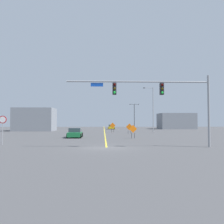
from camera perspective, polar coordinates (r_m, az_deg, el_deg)
name	(u,v)px	position (r m, az deg, el deg)	size (l,w,h in m)	color
ground	(107,147)	(21.31, -1.31, -8.44)	(167.39, 167.39, 0.00)	#444447
road_centre_stripe	(104,130)	(67.72, -1.86, -4.21)	(0.16, 92.99, 0.01)	yellow
traffic_signal_assembly	(160,94)	(21.92, 11.41, 4.29)	(12.85, 0.44, 6.46)	gray
stop_sign	(3,124)	(26.07, -24.57, -2.69)	(0.76, 0.07, 2.86)	gray
street_lamp_mid_left	(134,114)	(76.85, 5.32, -0.48)	(3.12, 0.24, 7.95)	black
street_lamp_near_right	(152,108)	(51.55, 9.60, 1.05)	(2.22, 0.24, 9.59)	gray
construction_sign_median_near	(129,127)	(44.96, 4.16, -3.66)	(1.29, 0.07, 1.92)	orange
construction_sign_median_far	(113,126)	(52.04, 0.15, -3.35)	(1.24, 0.05, 2.05)	orange
construction_sign_left_lane	(133,130)	(32.72, 5.03, -4.24)	(1.09, 0.20, 1.83)	orange
car_yellow_far	(111,127)	(72.18, -0.15, -3.58)	(2.10, 4.12, 1.39)	gold
car_green_near	(75,133)	(34.93, -8.78, -4.92)	(2.09, 4.36, 1.37)	#196B38
roadside_building_west	(35,120)	(61.50, -17.88, -1.72)	(9.41, 6.60, 5.55)	gray
roadside_building_east	(176,121)	(77.04, 14.99, -2.11)	(10.47, 7.83, 4.82)	gray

